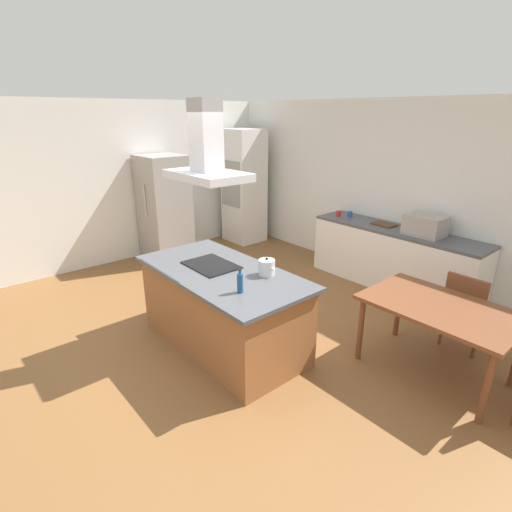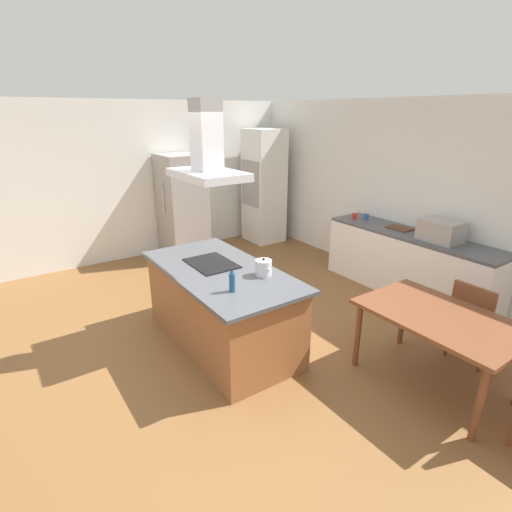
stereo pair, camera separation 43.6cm
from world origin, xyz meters
name	(u,v)px [view 2 (the right image)]	position (x,y,z in m)	size (l,w,h in m)	color
ground	(318,307)	(0.00, 1.50, 0.00)	(16.00, 16.00, 0.00)	brown
wall_back	(411,194)	(0.00, 3.25, 1.35)	(7.20, 0.10, 2.70)	white
wall_left	(174,178)	(-3.45, 1.00, 1.35)	(0.10, 8.80, 2.70)	white
kitchen_island	(221,306)	(0.00, 0.00, 0.45)	(2.05, 1.03, 0.90)	#995B33
cooktop	(212,263)	(-0.20, 0.00, 0.91)	(0.60, 0.44, 0.01)	black
tea_kettle	(264,268)	(0.40, 0.29, 0.98)	(0.22, 0.17, 0.19)	silver
olive_oil_bottle	(232,282)	(0.56, -0.18, 1.00)	(0.06, 0.06, 0.24)	navy
back_counter	(408,264)	(0.36, 2.88, 0.45)	(2.55, 0.62, 0.90)	white
countertop_microwave	(441,231)	(0.76, 2.88, 1.04)	(0.50, 0.38, 0.28)	#9E9993
coffee_mug_red	(354,216)	(-0.67, 2.83, 0.95)	(0.08, 0.08, 0.09)	red
coffee_mug_blue	(366,217)	(-0.53, 2.94, 0.95)	(0.08, 0.08, 0.09)	#2D56B2
cutting_board	(400,228)	(0.11, 2.93, 0.91)	(0.34, 0.24, 0.02)	#59331E
wall_oven_stack	(264,187)	(-2.90, 2.65, 1.10)	(0.70, 0.66, 2.20)	white
refrigerator	(183,206)	(-2.98, 0.92, 0.91)	(0.80, 0.73, 1.82)	#9E9993
dining_table	(439,323)	(1.80, 1.30, 0.67)	(1.40, 0.90, 0.75)	brown
chair_facing_back_wall	(474,318)	(1.80, 1.96, 0.51)	(0.42, 0.42, 0.89)	red
range_hood	(207,154)	(-0.20, 0.00, 2.10)	(0.90, 0.55, 0.78)	#ADADB2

